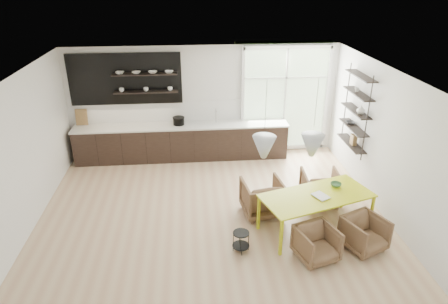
% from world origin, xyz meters
% --- Properties ---
extents(room, '(7.02, 6.01, 2.91)m').
position_xyz_m(room, '(0.58, 1.10, 1.46)').
color(room, beige).
rests_on(room, ground).
extents(kitchen_run, '(5.54, 0.69, 2.75)m').
position_xyz_m(kitchen_run, '(-0.69, 2.69, 0.60)').
color(kitchen_run, black).
rests_on(kitchen_run, ground).
extents(right_shelving, '(0.26, 1.22, 1.90)m').
position_xyz_m(right_shelving, '(3.36, 1.17, 1.65)').
color(right_shelving, black).
rests_on(right_shelving, ground).
extents(dining_table, '(2.27, 1.53, 0.76)m').
position_xyz_m(dining_table, '(1.94, -0.80, 0.71)').
color(dining_table, '#C6D015').
rests_on(dining_table, ground).
extents(armchair_back_left, '(0.88, 0.90, 0.74)m').
position_xyz_m(armchair_back_left, '(1.04, -0.15, 0.37)').
color(armchair_back_left, brown).
rests_on(armchair_back_left, ground).
extents(armchair_back_right, '(0.82, 0.84, 0.71)m').
position_xyz_m(armchair_back_right, '(2.35, 0.18, 0.36)').
color(armchair_back_right, brown).
rests_on(armchair_back_right, ground).
extents(armchair_front_left, '(0.82, 0.83, 0.61)m').
position_xyz_m(armchair_front_left, '(1.72, -1.64, 0.30)').
color(armchair_front_left, brown).
rests_on(armchair_front_left, ground).
extents(armchair_front_right, '(0.89, 0.90, 0.62)m').
position_xyz_m(armchair_front_right, '(2.65, -1.45, 0.31)').
color(armchair_front_right, brown).
rests_on(armchair_front_right, ground).
extents(wire_stool, '(0.31, 0.31, 0.39)m').
position_xyz_m(wire_stool, '(0.44, -1.33, 0.25)').
color(wire_stool, black).
rests_on(wire_stool, ground).
extents(table_book, '(0.34, 0.38, 0.03)m').
position_xyz_m(table_book, '(1.88, -0.92, 0.77)').
color(table_book, white).
rests_on(table_book, dining_table).
extents(table_bowl, '(0.29, 0.29, 0.07)m').
position_xyz_m(table_bowl, '(2.40, -0.50, 0.79)').
color(table_bowl, '#437245').
rests_on(table_bowl, dining_table).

